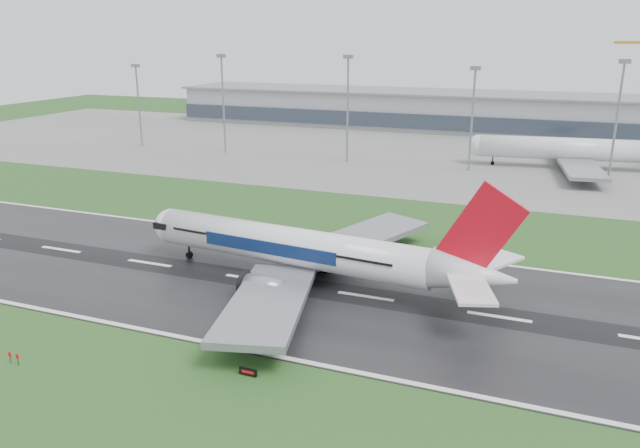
% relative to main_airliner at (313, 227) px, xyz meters
% --- Properties ---
extents(ground, '(520.00, 520.00, 0.00)m').
position_rel_main_airliner_xyz_m(ground, '(-10.29, -2.45, -9.51)').
color(ground, '#1F4619').
rests_on(ground, ground).
extents(runway, '(400.00, 45.00, 0.10)m').
position_rel_main_airliner_xyz_m(runway, '(-10.29, -2.45, -9.46)').
color(runway, black).
rests_on(runway, ground).
extents(apron, '(400.00, 130.00, 0.08)m').
position_rel_main_airliner_xyz_m(apron, '(-10.29, 122.55, -9.47)').
color(apron, slate).
rests_on(apron, ground).
extents(terminal, '(240.00, 36.00, 15.00)m').
position_rel_main_airliner_xyz_m(terminal, '(-10.29, 182.55, -2.01)').
color(terminal, gray).
rests_on(terminal, ground).
extents(main_airliner, '(69.36, 66.63, 18.83)m').
position_rel_main_airliner_xyz_m(main_airliner, '(0.00, 0.00, 0.00)').
color(main_airliner, silver).
rests_on(main_airliner, runway).
extents(parked_airliner, '(72.17, 68.31, 19.03)m').
position_rel_main_airliner_xyz_m(parked_airliner, '(39.39, 112.05, 0.08)').
color(parked_airliner, silver).
rests_on(parked_airliner, apron).
extents(runway_sign, '(2.31, 0.55, 1.04)m').
position_rel_main_airliner_xyz_m(runway_sign, '(3.57, -29.61, -8.99)').
color(runway_sign, black).
rests_on(runway_sign, ground).
extents(floodmast_0, '(0.64, 0.64, 28.02)m').
position_rel_main_airliner_xyz_m(floodmast_0, '(-106.55, 97.55, 4.50)').
color(floodmast_0, gray).
rests_on(floodmast_0, ground).
extents(floodmast_1, '(0.64, 0.64, 31.76)m').
position_rel_main_airliner_xyz_m(floodmast_1, '(-71.88, 97.55, 6.36)').
color(floodmast_1, gray).
rests_on(floodmast_1, ground).
extents(floodmast_2, '(0.64, 0.64, 32.00)m').
position_rel_main_airliner_xyz_m(floodmast_2, '(-27.48, 97.55, 6.48)').
color(floodmast_2, gray).
rests_on(floodmast_2, ground).
extents(floodmast_3, '(0.64, 0.64, 29.24)m').
position_rel_main_airliner_xyz_m(floodmast_3, '(10.91, 97.55, 5.11)').
color(floodmast_3, gray).
rests_on(floodmast_3, ground).
extents(floodmast_4, '(0.64, 0.64, 31.67)m').
position_rel_main_airliner_xyz_m(floodmast_4, '(49.14, 97.55, 6.32)').
color(floodmast_4, gray).
rests_on(floodmast_4, ground).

